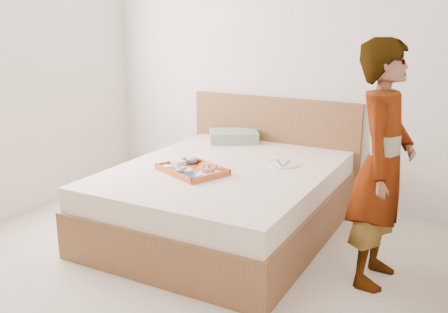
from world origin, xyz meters
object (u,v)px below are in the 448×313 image
object	(u,v)px
bed	(224,199)
person	(382,165)
dinner_plate	(283,164)
tray	(192,169)

from	to	relation	value
bed	person	xyz separation A→B (m)	(1.23, -0.22, 0.51)
bed	dinner_plate	bearing A→B (deg)	37.23
bed	tray	xyz separation A→B (m)	(-0.15, -0.23, 0.29)
bed	tray	distance (m)	0.40
dinner_plate	person	bearing A→B (deg)	-30.46
person	bed	bearing A→B (deg)	81.38
dinner_plate	person	distance (m)	1.02
dinner_plate	bed	bearing A→B (deg)	-142.77
bed	person	distance (m)	1.35
tray	person	bearing A→B (deg)	23.36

